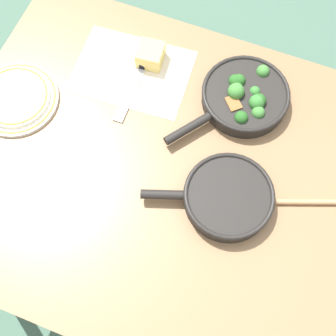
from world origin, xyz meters
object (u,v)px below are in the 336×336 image
(skillet_broccoli, at_px, (244,97))
(dinner_plate_stack, at_px, (15,98))
(grater_knife, at_px, (140,71))
(wooden_spoon, at_px, (276,202))
(cheese_block, at_px, (150,55))
(skillet_eggs, at_px, (227,197))

(skillet_broccoli, xyz_separation_m, dinner_plate_stack, (0.60, 0.23, -0.02))
(grater_knife, bearing_deg, wooden_spoon, 61.94)
(skillet_broccoli, bearing_deg, wooden_spoon, 69.76)
(grater_knife, xyz_separation_m, cheese_block, (-0.02, -0.05, 0.02))
(wooden_spoon, xyz_separation_m, cheese_block, (0.46, -0.29, 0.02))
(skillet_broccoli, xyz_separation_m, skillet_eggs, (-0.05, 0.30, -0.00))
(grater_knife, bearing_deg, skillet_broccoli, 91.26)
(skillet_broccoli, height_order, cheese_block, skillet_broccoli)
(wooden_spoon, bearing_deg, skillet_eggs, -1.96)
(skillet_broccoli, distance_m, cheese_block, 0.30)
(skillet_eggs, relative_size, wooden_spoon, 0.89)
(wooden_spoon, height_order, cheese_block, cheese_block)
(skillet_eggs, distance_m, grater_knife, 0.46)
(cheese_block, bearing_deg, wooden_spoon, 148.04)
(grater_knife, distance_m, dinner_plate_stack, 0.36)
(wooden_spoon, height_order, grater_knife, grater_knife)
(wooden_spoon, bearing_deg, dinner_plate_stack, -22.94)
(cheese_block, height_order, dinner_plate_stack, cheese_block)
(skillet_eggs, bearing_deg, skillet_broccoli, -100.01)
(grater_knife, bearing_deg, cheese_block, 161.48)
(skillet_eggs, relative_size, dinner_plate_stack, 1.38)
(skillet_eggs, distance_m, cheese_block, 0.48)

